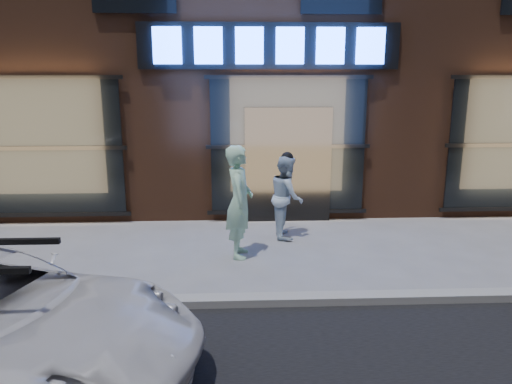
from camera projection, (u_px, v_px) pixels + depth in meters
ground at (317, 303)px, 6.88m from camera, size 90.00×90.00×0.00m
curb at (317, 299)px, 6.87m from camera, size 60.00×0.25×0.12m
man_bowtie at (239, 202)px, 8.43m from camera, size 0.49×0.72×1.93m
man_cap at (287, 196)px, 9.50m from camera, size 0.60×0.77×1.58m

